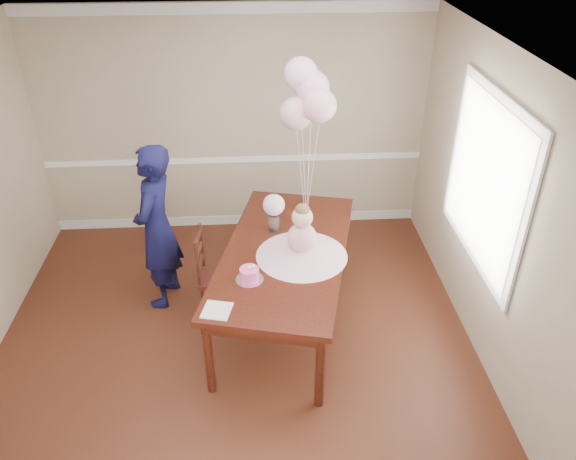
{
  "coord_description": "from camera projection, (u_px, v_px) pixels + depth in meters",
  "views": [
    {
      "loc": [
        0.24,
        -3.72,
        3.76
      ],
      "look_at": [
        0.52,
        0.61,
        1.05
      ],
      "focal_mm": 35.0,
      "sensor_mm": 36.0,
      "label": 1
    }
  ],
  "objects": [
    {
      "name": "table_leg_br",
      "position": [
        342.0,
        237.0,
        6.24
      ],
      "size": [
        0.09,
        0.09,
        0.78
      ],
      "primitive_type": "cylinder",
      "rotation": [
        0.0,
        0.0,
        -0.23
      ],
      "color": "black",
      "rests_on": "floor"
    },
    {
      "name": "balloon_ribbon_c",
      "position": [
        309.0,
        164.0,
        5.45
      ],
      "size": [
        0.05,
        0.1,
        1.15
      ],
      "primitive_type": "cylinder",
      "rotation": [
        -0.09,
        0.02,
        -0.23
      ],
      "color": "white",
      "rests_on": "balloon_weight"
    },
    {
      "name": "baseboard_trim",
      "position": [
        239.0,
        219.0,
        7.2
      ],
      "size": [
        4.5,
        0.02,
        0.12
      ],
      "primitive_type": "cube",
      "color": "silver",
      "rests_on": "floor"
    },
    {
      "name": "balloon_ribbon_a",
      "position": [
        301.0,
        176.0,
        5.47
      ],
      "size": [
        0.1,
        0.03,
        0.93
      ],
      "primitive_type": "cylinder",
      "rotation": [
        0.0,
        -0.1,
        -0.23
      ],
      "color": "white",
      "rests_on": "balloon_weight"
    },
    {
      "name": "chair_leg_fr",
      "position": [
        236.0,
        303.0,
        5.56
      ],
      "size": [
        0.04,
        0.04,
        0.39
      ],
      "primitive_type": "cylinder",
      "rotation": [
        0.0,
        0.0,
        -0.06
      ],
      "color": "#351C0E",
      "rests_on": "floor"
    },
    {
      "name": "cake_flower_b",
      "position": [
        253.0,
        266.0,
        4.78
      ],
      "size": [
        0.03,
        0.03,
        0.03
      ],
      "primitive_type": "sphere",
      "color": "white",
      "rests_on": "birthday_cake"
    },
    {
      "name": "wall_back",
      "position": [
        233.0,
        124.0,
        6.53
      ],
      "size": [
        4.5,
        0.02,
        2.7
      ],
      "primitive_type": "cube",
      "color": "gray",
      "rests_on": "floor"
    },
    {
      "name": "baby_skirt",
      "position": [
        302.0,
        251.0,
        5.12
      ],
      "size": [
        1.01,
        1.01,
        0.11
      ],
      "primitive_type": "cone",
      "rotation": [
        0.0,
        0.0,
        -0.23
      ],
      "color": "#E2A6C7",
      "rests_on": "dining_table_top"
    },
    {
      "name": "chair_slat_low",
      "position": [
        200.0,
        264.0,
        5.5
      ],
      "size": [
        0.05,
        0.36,
        0.05
      ],
      "primitive_type": "cube",
      "rotation": [
        0.0,
        0.0,
        -0.06
      ],
      "color": "#37200F",
      "rests_on": "dining_chair_seat"
    },
    {
      "name": "ceiling",
      "position": [
        216.0,
        69.0,
        3.7
      ],
      "size": [
        4.5,
        5.0,
        0.02
      ],
      "primitive_type": "cube",
      "color": "white",
      "rests_on": "wall_back"
    },
    {
      "name": "roses_near",
      "position": [
        274.0,
        205.0,
        5.37
      ],
      "size": [
        0.21,
        0.21,
        0.21
      ],
      "primitive_type": "sphere",
      "color": "beige",
      "rests_on": "rose_vase_near"
    },
    {
      "name": "chair_leg_br",
      "position": [
        238.0,
        283.0,
        5.84
      ],
      "size": [
        0.04,
        0.04,
        0.39
      ],
      "primitive_type": "cylinder",
      "rotation": [
        0.0,
        0.0,
        -0.06
      ],
      "color": "#39130F",
      "rests_on": "floor"
    },
    {
      "name": "balloon_d",
      "position": [
        301.0,
        74.0,
        5.08
      ],
      "size": [
        0.31,
        0.31,
        0.31
      ],
      "primitive_type": "sphere",
      "color": "#FDB3D7",
      "rests_on": "balloon_ribbon_d"
    },
    {
      "name": "chair_back_post_r",
      "position": [
        202.0,
        246.0,
        5.58
      ],
      "size": [
        0.04,
        0.04,
        0.51
      ],
      "primitive_type": "cylinder",
      "rotation": [
        0.0,
        0.0,
        -0.06
      ],
      "color": "#37170F",
      "rests_on": "dining_chair_seat"
    },
    {
      "name": "dining_chair_seat",
      "position": [
        220.0,
        276.0,
        5.59
      ],
      "size": [
        0.42,
        0.42,
        0.05
      ],
      "primitive_type": "cube",
      "rotation": [
        0.0,
        0.0,
        -0.06
      ],
      "color": "#3E1511",
      "rests_on": "chair_leg_fl"
    },
    {
      "name": "chair_slat_mid",
      "position": [
        199.0,
        252.0,
        5.43
      ],
      "size": [
        0.05,
        0.36,
        0.05
      ],
      "primitive_type": "cube",
      "rotation": [
        0.0,
        0.0,
        -0.06
      ],
      "color": "#3D1C10",
      "rests_on": "dining_chair_seat"
    },
    {
      "name": "baby_torso",
      "position": [
        302.0,
        237.0,
        5.04
      ],
      "size": [
        0.27,
        0.27,
        0.27
      ],
      "primitive_type": "sphere",
      "color": "pink",
      "rests_on": "baby_skirt"
    },
    {
      "name": "table_leg_fr",
      "position": [
        320.0,
        371.0,
        4.54
      ],
      "size": [
        0.09,
        0.09,
        0.78
      ],
      "primitive_type": "cylinder",
      "rotation": [
        0.0,
        0.0,
        -0.23
      ],
      "color": "black",
      "rests_on": "floor"
    },
    {
      "name": "balloon_ribbon_d",
      "position": [
        304.0,
        158.0,
        5.44
      ],
      "size": [
        0.07,
        0.13,
        1.26
      ],
      "primitive_type": "cylinder",
      "rotation": [
        -0.09,
        -0.07,
        -0.23
      ],
      "color": "white",
      "rests_on": "balloon_weight"
    },
    {
      "name": "wall_right",
      "position": [
        506.0,
        231.0,
        4.53
      ],
      "size": [
        0.02,
        5.0,
        2.7
      ],
      "primitive_type": "cube",
      "color": "gray",
      "rests_on": "floor"
    },
    {
      "name": "window_frame",
      "position": [
        486.0,
        181.0,
        4.85
      ],
      "size": [
        0.02,
        1.66,
        1.56
      ],
      "primitive_type": "cube",
      "color": "silver",
      "rests_on": "wall_right"
    },
    {
      "name": "table_leg_bl",
      "position": [
        260.0,
        230.0,
        6.37
      ],
      "size": [
        0.09,
        0.09,
        0.78
      ],
      "primitive_type": "cylinder",
      "rotation": [
        0.0,
        0.0,
        -0.23
      ],
      "color": "black",
      "rests_on": "floor"
    },
    {
      "name": "balloon_a",
      "position": [
        296.0,
        114.0,
        5.14
      ],
      "size": [
        0.31,
        0.31,
        0.31
      ],
      "primitive_type": "sphere",
      "color": "#E19FB0",
      "rests_on": "balloon_ribbon_a"
    },
    {
      "name": "chair_leg_fl",
      "position": [
        203.0,
        304.0,
        5.56
      ],
      "size": [
        0.04,
        0.04,
        0.39
      ],
      "primitive_type": "cylinder",
      "rotation": [
        0.0,
        0.0,
        -0.06
      ],
      "color": "#34140E",
      "rests_on": "floor"
    },
    {
      "name": "chair_slat_top",
      "position": [
        198.0,
        239.0,
        5.35
      ],
      "size": [
        0.05,
        0.36,
        0.05
      ],
      "primitive_type": "cube",
      "rotation": [
        0.0,
        0.0,
        -0.06
      ],
      "color": "#33130E",
      "rests_on": "dining_chair_seat"
    },
    {
      "name": "chair_leg_bl",
      "position": [
        207.0,
        284.0,
        5.84
      ],
      "size": [
        0.04,
        0.04,
        0.39
      ],
      "primitive_type": "cylinder",
      "rotation": [
        0.0,
        0.0,
        -0.06
      ],
      "color": "black",
      "rests_on": "floor"
    },
    {
      "name": "woman",
      "position": [
        157.0,
        228.0,
        5.5
      ],
      "size": [
        0.54,
        0.7,
        1.73
      ],
      "primitive_type": "imported",
      "rotation": [
        0.0,
        0.0,
        -1.77
      ],
      "color": "black",
      "rests_on": "floor"
    },
    {
      "name": "balloon_c",
      "position": [
        313.0,
        87.0,
        5.1
      ],
      "size": [
        0.31,
        0.31,
        0.31
      ],
      "primitive_type": "sphere",
      "color": "#FFB4D7",
      "rests_on": "balloon_ribbon_c"
    },
    {
      "name": "balloon_ribbon_b",
      "position": [
        312.0,
        173.0,
        5.4
      ],
      "size": [
        0.1,
        0.08,
        1.04
      ],
      "primitive_type": "cylinder",
      "rotation": [
        0.05,
        0.1,
        -0.23
      ],
      "color": "white",
      "rests_on": "balloon_weight"
    },
    {
      "name": "table_apron",
      "position": [
        285.0,
        260.0,
        5.28
      ],
      "size": [
        1.46,
        2.28,
        0.11
      ],
      "primitive_type": "cube",
      "rotation": [
        0.0,
        0.0,
        -0.23
      ],
      "color": "black",
      "rests_on": "table_leg_fl"
    },
    {
      "name": "dining_table_top",
      "position": [
        285.0,
        253.0,
        5.24
      ],
      "size": [
        1.59,
        2.41,
        0.06
      ],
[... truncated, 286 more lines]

